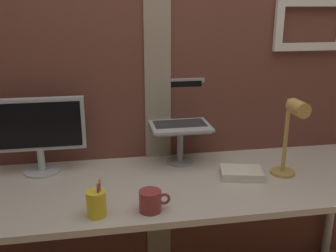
{
  "coord_description": "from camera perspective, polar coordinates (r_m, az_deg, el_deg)",
  "views": [
    {
      "loc": [
        -0.37,
        -1.7,
        1.57
      ],
      "look_at": [
        -0.07,
        0.06,
        1.01
      ],
      "focal_mm": 41.53,
      "sensor_mm": 36.0,
      "label": 1
    }
  ],
  "objects": [
    {
      "name": "brick_wall_back",
      "position": [
        2.13,
        0.43,
        7.92
      ],
      "size": [
        3.34,
        0.16,
        2.43
      ],
      "color": "brown",
      "rests_on": "ground_plane"
    },
    {
      "name": "desk",
      "position": [
        1.9,
        0.53,
        -10.03
      ],
      "size": [
        2.25,
        0.7,
        0.76
      ],
      "color": "beige",
      "rests_on": "ground_plane"
    },
    {
      "name": "monitor",
      "position": [
        2.0,
        -18.55,
        -0.42
      ],
      "size": [
        0.45,
        0.18,
        0.38
      ],
      "color": "#ADB2B7",
      "rests_on": "desk"
    },
    {
      "name": "laptop_stand",
      "position": [
        2.04,
        1.8,
        -1.87
      ],
      "size": [
        0.28,
        0.22,
        0.2
      ],
      "color": "gray",
      "rests_on": "desk"
    },
    {
      "name": "laptop",
      "position": [
        2.07,
        1.45,
        2.09
      ],
      "size": [
        0.31,
        0.28,
        0.23
      ],
      "color": "#ADB2B7",
      "rests_on": "laptop_stand"
    },
    {
      "name": "desk_lamp",
      "position": [
        1.91,
        17.74,
        -0.56
      ],
      "size": [
        0.12,
        0.2,
        0.4
      ],
      "color": "tan",
      "rests_on": "desk"
    },
    {
      "name": "pen_cup",
      "position": [
        1.6,
        -10.47,
        -11.1
      ],
      "size": [
        0.08,
        0.08,
        0.16
      ],
      "color": "yellow",
      "rests_on": "desk"
    },
    {
      "name": "coffee_mug",
      "position": [
        1.61,
        -2.54,
        -10.93
      ],
      "size": [
        0.13,
        0.09,
        0.09
      ],
      "color": "maroon",
      "rests_on": "desk"
    },
    {
      "name": "paper_clutter_stack",
      "position": [
        1.95,
        10.71,
        -6.81
      ],
      "size": [
        0.23,
        0.18,
        0.04
      ],
      "primitive_type": "cube",
      "rotation": [
        0.0,
        0.0,
        -0.22
      ],
      "color": "silver",
      "rests_on": "desk"
    }
  ]
}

